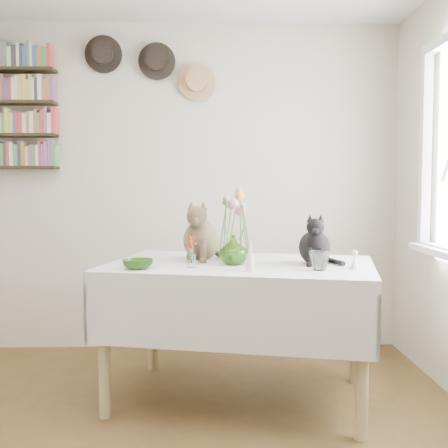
{
  "coord_description": "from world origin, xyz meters",
  "views": [
    {
      "loc": [
        0.54,
        -2.1,
        1.27
      ],
      "look_at": [
        0.62,
        1.05,
        1.05
      ],
      "focal_mm": 45.0,
      "sensor_mm": 36.0,
      "label": 1
    }
  ],
  "objects_px": {
    "dining_table": "(241,297)",
    "black_cat": "(315,238)",
    "tabby_cat": "(201,230)",
    "flower_vase": "(234,250)"
  },
  "relations": [
    {
      "from": "dining_table",
      "to": "black_cat",
      "type": "distance_m",
      "value": 0.55
    },
    {
      "from": "tabby_cat",
      "to": "flower_vase",
      "type": "height_order",
      "value": "tabby_cat"
    },
    {
      "from": "flower_vase",
      "to": "black_cat",
      "type": "bearing_deg",
      "value": 2.1
    },
    {
      "from": "tabby_cat",
      "to": "flower_vase",
      "type": "bearing_deg",
      "value": -40.5
    },
    {
      "from": "black_cat",
      "to": "flower_vase",
      "type": "xyz_separation_m",
      "value": [
        -0.47,
        -0.02,
        -0.06
      ]
    },
    {
      "from": "dining_table",
      "to": "flower_vase",
      "type": "height_order",
      "value": "flower_vase"
    },
    {
      "from": "black_cat",
      "to": "dining_table",
      "type": "bearing_deg",
      "value": -177.36
    },
    {
      "from": "tabby_cat",
      "to": "dining_table",
      "type": "bearing_deg",
      "value": -24.64
    },
    {
      "from": "tabby_cat",
      "to": "flower_vase",
      "type": "xyz_separation_m",
      "value": [
        0.19,
        -0.23,
        -0.1
      ]
    },
    {
      "from": "tabby_cat",
      "to": "flower_vase",
      "type": "relative_size",
      "value": 2.14
    }
  ]
}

